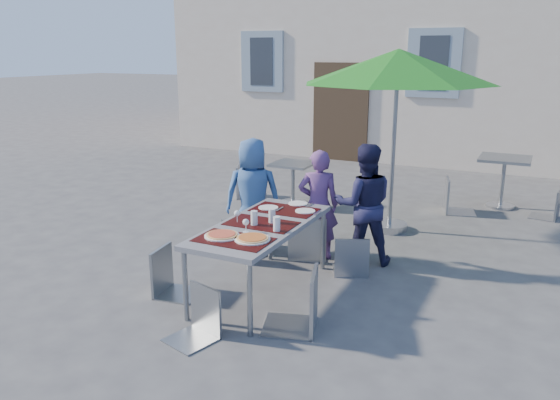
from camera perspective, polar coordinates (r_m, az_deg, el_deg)
The scene contains 22 objects.
ground at distance 5.45m, azimuth -0.97°, elevation -11.34°, with size 90.00×90.00×0.00m, color #424244.
dining_table at distance 5.56m, azimuth -1.97°, elevation -3.02°, with size 0.80×1.85×0.76m.
pizza_near_left at distance 5.17m, azimuth -6.09°, elevation -3.66°, with size 0.33×0.33×0.03m.
pizza_near_right at distance 5.06m, azimuth -2.91°, elevation -4.03°, with size 0.34×0.34×0.03m.
glassware at distance 5.42m, azimuth -1.87°, elevation -2.01°, with size 0.55×0.43×0.15m.
place_settings at distance 6.08m, azimuth 1.13°, elevation -0.76°, with size 0.68×0.52×0.01m.
child_0 at distance 6.80m, azimuth -2.86°, elevation 0.54°, with size 0.70×0.45×1.43m, color #355993.
child_1 at distance 6.54m, azimuth 4.03°, elevation -0.50°, with size 0.49×0.32×1.33m, color #603974.
child_2 at distance 6.43m, azimuth 8.76°, elevation -0.46°, with size 0.70×0.40×1.43m, color #1C1C3E.
chair_0 at distance 6.53m, azimuth -4.28°, elevation -1.71°, with size 0.51×0.51×0.92m.
chair_1 at distance 6.49m, azimuth 2.97°, elevation -1.13°, with size 0.57×0.58×1.03m.
chair_2 at distance 6.11m, azimuth 7.54°, elevation -3.38°, with size 0.50×0.51×0.86m.
chair_3 at distance 5.68m, azimuth -11.55°, elevation -4.52°, with size 0.47×0.47×0.94m.
chair_4 at distance 4.84m, azimuth 2.32°, elevation -6.73°, with size 0.59×0.59×1.06m.
chair_5 at distance 4.81m, azimuth -8.72°, elevation -8.70°, with size 0.47×0.47×0.86m.
patio_umbrella at distance 7.49m, azimuth 12.22°, elevation 13.33°, with size 2.58×2.58×2.47m.
cafe_table_0 at distance 8.93m, azimuth 1.37°, elevation 2.39°, with size 0.64×0.64×0.69m.
bg_chair_l_0 at distance 9.37m, azimuth -3.74°, elevation 4.05°, with size 0.62×0.62×1.05m.
bg_chair_r_0 at distance 8.69m, azimuth 3.61°, elevation 2.69°, with size 0.53×0.53×0.94m.
cafe_table_1 at distance 9.39m, azimuth 22.35°, elevation 2.76°, with size 0.77×0.77×0.82m.
bg_chair_l_1 at distance 8.85m, azimuth 17.88°, elevation 2.53°, with size 0.55×0.55×1.02m.
bg_chair_r_1 at distance 9.08m, azimuth 26.67°, elevation 1.26°, with size 0.43×0.43×0.86m.
Camera 1 is at (2.21, -4.34, 2.44)m, focal length 35.00 mm.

